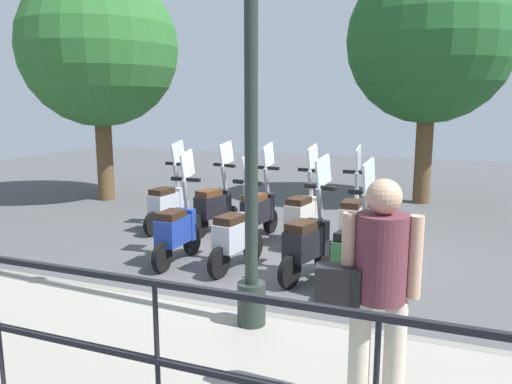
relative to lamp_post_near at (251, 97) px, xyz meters
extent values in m
plane|color=#4C4C4F|center=(2.40, 0.47, -2.24)|extent=(28.00, 28.00, 0.00)
cube|color=gray|center=(-0.80, 0.47, -2.16)|extent=(2.20, 20.00, 0.15)
cube|color=gray|center=(0.25, 0.47, -2.16)|extent=(0.10, 20.00, 0.15)
cube|color=black|center=(-1.80, 0.47, -1.04)|extent=(0.04, 16.00, 0.04)
cube|color=black|center=(-1.80, 0.47, -1.51)|extent=(0.04, 16.00, 0.04)
cylinder|color=black|center=(-1.80, -0.14, -1.56)|extent=(0.03, 0.03, 1.05)
cylinder|color=#232D28|center=(0.00, 0.00, -1.89)|extent=(0.26, 0.26, 0.40)
cylinder|color=#232D28|center=(0.00, 0.00, 0.19)|extent=(0.12, 0.12, 4.56)
cylinder|color=beige|center=(-0.99, -1.38, -1.68)|extent=(0.14, 0.14, 0.82)
cylinder|color=beige|center=(-1.03, -1.17, -1.68)|extent=(0.14, 0.14, 0.82)
cylinder|color=brown|center=(-1.01, -1.28, -0.99)|extent=(0.37, 0.37, 0.55)
sphere|color=tan|center=(-1.01, -1.28, -0.61)|extent=(0.22, 0.22, 0.22)
cylinder|color=tan|center=(-0.98, -1.47, -0.98)|extent=(0.09, 0.09, 0.52)
cylinder|color=tan|center=(-1.05, -1.08, -0.98)|extent=(0.09, 0.09, 0.52)
cube|color=black|center=(-1.11, -1.03, -1.17)|extent=(0.19, 0.30, 0.24)
cylinder|color=brown|center=(5.10, 5.61, -1.20)|extent=(0.36, 0.36, 2.07)
sphere|color=#2D6B2D|center=(5.10, 5.61, 1.11)|extent=(3.40, 3.40, 3.40)
cylinder|color=brown|center=(7.32, -1.08, -1.15)|extent=(0.36, 0.36, 2.17)
sphere|color=#235B28|center=(7.32, -1.08, 1.23)|extent=(3.47, 3.47, 3.47)
cylinder|color=black|center=(1.97, -0.77, -2.04)|extent=(0.41, 0.16, 0.40)
cylinder|color=black|center=(1.16, -0.59, -2.04)|extent=(0.41, 0.16, 0.40)
cube|color=#2D6B38|center=(1.48, -0.66, -1.76)|extent=(0.65, 0.40, 0.36)
cube|color=#2D6B38|center=(1.76, -0.72, -1.74)|extent=(0.18, 0.32, 0.44)
cube|color=black|center=(1.41, -0.65, -1.53)|extent=(0.45, 0.34, 0.10)
cylinder|color=gray|center=(1.82, -0.73, -1.38)|extent=(0.19, 0.11, 0.55)
cube|color=black|center=(1.82, -0.73, -1.11)|extent=(0.15, 0.44, 0.05)
cube|color=silver|center=(1.88, -0.75, -0.91)|extent=(0.39, 0.11, 0.42)
cylinder|color=black|center=(2.17, -0.17, -2.04)|extent=(0.41, 0.19, 0.40)
cylinder|color=black|center=(1.37, 0.06, -2.04)|extent=(0.41, 0.19, 0.40)
cube|color=black|center=(1.69, -0.03, -1.76)|extent=(0.65, 0.44, 0.36)
cube|color=black|center=(1.96, -0.11, -1.74)|extent=(0.20, 0.32, 0.44)
cube|color=black|center=(1.62, -0.01, -1.53)|extent=(0.46, 0.36, 0.10)
cylinder|color=gray|center=(2.02, -0.13, -1.38)|extent=(0.20, 0.12, 0.55)
cube|color=black|center=(2.02, -0.13, -1.11)|extent=(0.18, 0.44, 0.05)
cube|color=silver|center=(2.08, -0.14, -0.91)|extent=(0.38, 0.14, 0.42)
cylinder|color=black|center=(2.19, 0.85, -2.04)|extent=(0.41, 0.15, 0.40)
cylinder|color=black|center=(1.37, 0.99, -2.04)|extent=(0.41, 0.15, 0.40)
cube|color=#B7BCC6|center=(1.70, 0.94, -1.76)|extent=(0.64, 0.38, 0.36)
cube|color=#B7BCC6|center=(1.98, 0.89, -1.74)|extent=(0.17, 0.32, 0.44)
cube|color=black|center=(1.63, 0.95, -1.53)|extent=(0.44, 0.32, 0.10)
cylinder|color=gray|center=(2.04, 0.88, -1.38)|extent=(0.19, 0.10, 0.55)
cube|color=black|center=(2.04, 0.88, -1.11)|extent=(0.13, 0.44, 0.05)
cube|color=silver|center=(2.10, 0.87, -0.91)|extent=(0.39, 0.10, 0.42)
cylinder|color=black|center=(2.14, 1.79, -2.04)|extent=(0.40, 0.08, 0.40)
cylinder|color=black|center=(1.31, 1.78, -2.04)|extent=(0.40, 0.08, 0.40)
cube|color=navy|center=(1.64, 1.79, -1.76)|extent=(0.60, 0.29, 0.36)
cube|color=navy|center=(1.93, 1.79, -1.74)|extent=(0.12, 0.30, 0.44)
cube|color=black|center=(1.57, 1.79, -1.53)|extent=(0.40, 0.26, 0.10)
cylinder|color=gray|center=(1.99, 1.79, -1.38)|extent=(0.18, 0.07, 0.55)
cube|color=black|center=(1.99, 1.79, -1.11)|extent=(0.06, 0.44, 0.05)
cube|color=silver|center=(2.05, 1.79, -0.91)|extent=(0.39, 0.03, 0.42)
cylinder|color=black|center=(3.73, -0.31, -2.04)|extent=(0.40, 0.08, 0.40)
cylinder|color=black|center=(2.90, -0.32, -2.04)|extent=(0.40, 0.08, 0.40)
cube|color=beige|center=(3.23, -0.32, -1.76)|extent=(0.60, 0.29, 0.36)
cube|color=beige|center=(3.52, -0.32, -1.74)|extent=(0.12, 0.30, 0.44)
cube|color=black|center=(3.16, -0.32, -1.53)|extent=(0.40, 0.26, 0.10)
cylinder|color=gray|center=(3.58, -0.32, -1.38)|extent=(0.18, 0.07, 0.55)
cube|color=black|center=(3.58, -0.32, -1.11)|extent=(0.07, 0.44, 0.05)
cube|color=silver|center=(3.64, -0.32, -0.91)|extent=(0.39, 0.03, 0.42)
cylinder|color=black|center=(3.67, 0.38, -2.04)|extent=(0.41, 0.15, 0.40)
cylinder|color=black|center=(2.85, 0.52, -2.04)|extent=(0.41, 0.15, 0.40)
cube|color=beige|center=(3.18, 0.46, -1.76)|extent=(0.64, 0.38, 0.36)
cube|color=beige|center=(3.46, 0.41, -1.74)|extent=(0.17, 0.32, 0.44)
cube|color=black|center=(3.11, 0.47, -1.53)|extent=(0.44, 0.32, 0.10)
cylinder|color=gray|center=(3.52, 0.40, -1.38)|extent=(0.19, 0.10, 0.55)
cube|color=black|center=(3.52, 0.40, -1.11)|extent=(0.13, 0.44, 0.05)
cube|color=silver|center=(3.58, 0.39, -0.91)|extent=(0.39, 0.09, 0.42)
cylinder|color=black|center=(3.70, 1.14, -2.04)|extent=(0.41, 0.13, 0.40)
cylinder|color=black|center=(2.87, 1.24, -2.04)|extent=(0.41, 0.13, 0.40)
cube|color=black|center=(3.20, 1.20, -1.76)|extent=(0.63, 0.35, 0.36)
cube|color=black|center=(3.49, 1.16, -1.74)|extent=(0.16, 0.31, 0.44)
cube|color=#4C2D19|center=(3.13, 1.21, -1.53)|extent=(0.43, 0.31, 0.10)
cylinder|color=gray|center=(3.55, 1.16, -1.38)|extent=(0.19, 0.09, 0.55)
cube|color=black|center=(3.55, 1.16, -1.11)|extent=(0.11, 0.44, 0.05)
cube|color=silver|center=(3.61, 1.15, -0.91)|extent=(0.39, 0.08, 0.42)
cylinder|color=black|center=(3.75, 1.92, -2.04)|extent=(0.41, 0.17, 0.40)
cylinder|color=black|center=(2.95, 2.11, -2.04)|extent=(0.41, 0.17, 0.40)
cube|color=black|center=(3.27, 2.03, -1.76)|extent=(0.65, 0.41, 0.36)
cube|color=black|center=(3.55, 1.96, -1.74)|extent=(0.19, 0.32, 0.44)
cube|color=#4C2D19|center=(3.20, 2.05, -1.53)|extent=(0.45, 0.35, 0.10)
cylinder|color=gray|center=(3.61, 1.95, -1.38)|extent=(0.19, 0.11, 0.55)
cube|color=black|center=(3.61, 1.95, -1.11)|extent=(0.16, 0.44, 0.05)
cube|color=silver|center=(3.67, 1.94, -0.91)|extent=(0.38, 0.12, 0.42)
cylinder|color=black|center=(3.62, 2.79, -2.04)|extent=(0.41, 0.13, 0.40)
cylinder|color=black|center=(2.79, 2.89, -2.04)|extent=(0.41, 0.13, 0.40)
cube|color=#B7BCC6|center=(3.12, 2.85, -1.76)|extent=(0.63, 0.35, 0.36)
cube|color=#B7BCC6|center=(3.41, 2.81, -1.74)|extent=(0.15, 0.31, 0.44)
cube|color=black|center=(3.05, 2.86, -1.53)|extent=(0.43, 0.31, 0.10)
cylinder|color=gray|center=(3.47, 2.81, -1.38)|extent=(0.19, 0.09, 0.55)
cube|color=black|center=(3.47, 2.81, -1.11)|extent=(0.11, 0.44, 0.05)
cube|color=silver|center=(3.53, 2.80, -0.91)|extent=(0.39, 0.08, 0.42)
camera|label=1|loc=(-4.06, -1.64, -0.04)|focal=35.00mm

